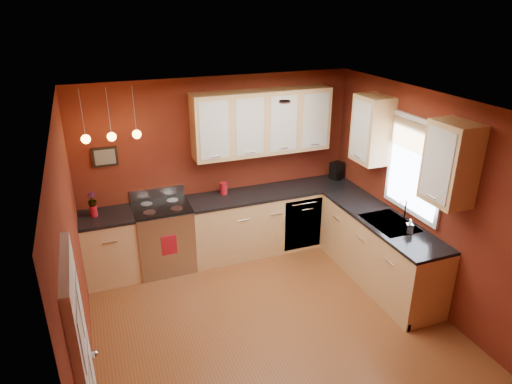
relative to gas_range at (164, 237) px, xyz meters
name	(u,v)px	position (x,y,z in m)	size (l,w,h in m)	color
floor	(274,329)	(0.92, -1.80, -0.48)	(4.20, 4.20, 0.00)	brown
ceiling	(279,108)	(0.92, -1.80, 2.12)	(4.00, 4.20, 0.02)	silver
wall_back	(219,167)	(0.92, 0.30, 0.82)	(4.00, 0.02, 2.60)	maroon
wall_front	(402,370)	(0.92, -3.90, 0.82)	(4.00, 0.02, 2.60)	maroon
wall_left	(75,267)	(-1.08, -1.80, 0.82)	(0.02, 4.20, 2.60)	maroon
wall_right	(429,203)	(2.92, -1.80, 0.82)	(0.02, 4.20, 2.60)	maroon
base_cabinets_back_left	(110,248)	(-0.73, 0.00, -0.03)	(0.70, 0.60, 0.90)	#E5AF7B
base_cabinets_back_right	(273,220)	(1.65, 0.00, -0.03)	(2.54, 0.60, 0.90)	#E5AF7B
base_cabinets_right	(379,251)	(2.62, -1.35, -0.03)	(0.60, 2.10, 0.90)	#E5AF7B
counter_back_left	(106,217)	(-0.73, 0.00, 0.44)	(0.70, 0.62, 0.04)	black
counter_back_right	(273,192)	(1.65, 0.00, 0.44)	(2.54, 0.62, 0.04)	black
counter_right	(382,219)	(2.62, -1.35, 0.44)	(0.62, 2.10, 0.04)	black
gas_range	(164,237)	(0.00, 0.00, 0.00)	(0.76, 0.64, 1.11)	#ADADB1
dishwasher_front	(303,224)	(2.02, -0.29, -0.03)	(0.60, 0.02, 0.80)	#ADADB1
sink	(390,224)	(2.62, -1.50, 0.43)	(0.50, 0.70, 0.33)	gray
window	(416,164)	(2.89, -1.50, 1.21)	(0.06, 1.02, 1.22)	white
upper_cabinets_back	(262,122)	(1.52, 0.12, 1.47)	(2.00, 0.35, 0.90)	#E5AF7B
upper_cabinets_right	(407,145)	(2.75, -1.48, 1.47)	(0.35, 1.95, 0.90)	#E5AF7B
wall_picture	(105,157)	(-0.63, 0.28, 1.17)	(0.32, 0.03, 0.26)	black
pendant_lights	(112,136)	(-0.53, -0.05, 1.53)	(0.71, 0.11, 0.66)	gray
red_canister	(224,188)	(0.93, 0.14, 0.55)	(0.11, 0.11, 0.17)	#B1131F
red_vase	(94,211)	(-0.87, 0.04, 0.53)	(0.09, 0.09, 0.15)	#B1131F
flowers	(92,200)	(-0.87, 0.04, 0.69)	(0.11, 0.11, 0.20)	#B1131F
coffee_maker	(337,171)	(2.77, 0.08, 0.58)	(0.22, 0.22, 0.27)	black
soap_pump	(410,226)	(2.67, -1.81, 0.55)	(0.08, 0.08, 0.18)	silver
dish_towel	(169,245)	(0.01, -0.33, 0.04)	(0.20, 0.01, 0.28)	#B1131F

